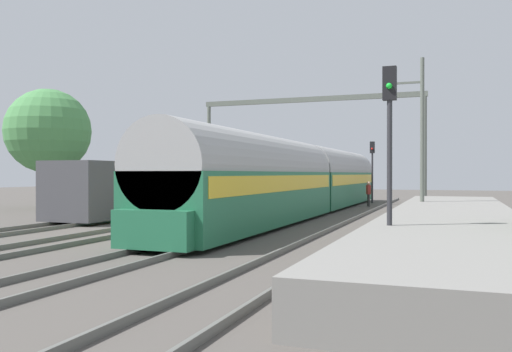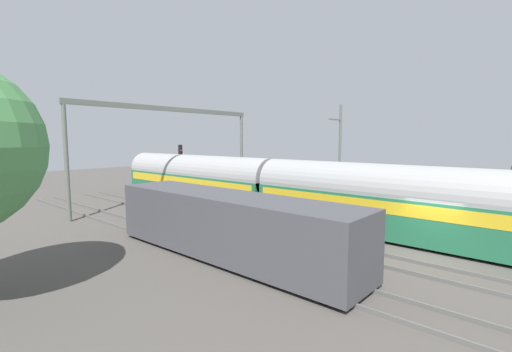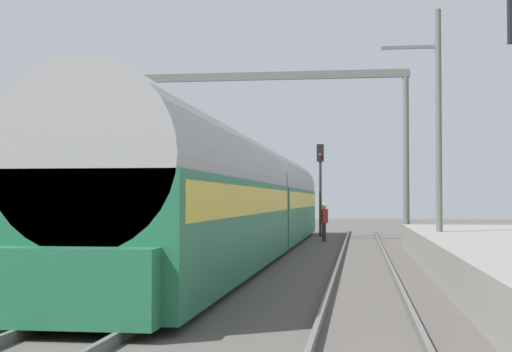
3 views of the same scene
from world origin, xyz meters
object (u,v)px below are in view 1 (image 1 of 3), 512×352
person_crossing (369,192)px  railway_signal_far (372,163)px  freight_car (143,188)px  catenary_gantry (309,124)px  railway_signal_near (390,136)px  passenger_train (305,179)px

person_crossing → railway_signal_far: bearing=-19.3°
freight_car → railway_signal_far: 19.72m
freight_car → catenary_gantry: 14.72m
person_crossing → railway_signal_near: (3.99, -23.10, 2.25)m
railway_signal_far → catenary_gantry: size_ratio=0.29×
freight_car → person_crossing: 16.13m
person_crossing → railway_signal_far: (-0.39, 4.58, 2.04)m
passenger_train → railway_signal_far: (1.92, 12.91, 1.10)m
railway_signal_far → catenary_gantry: catenary_gantry is taller
person_crossing → catenary_gantry: (-4.32, 0.32, 4.87)m
freight_car → railway_signal_near: size_ratio=2.53×
railway_signal_near → catenary_gantry: catenary_gantry is taller
passenger_train → person_crossing: 8.69m
passenger_train → railway_signal_far: size_ratio=6.88×
railway_signal_near → railway_signal_far: bearing=99.0°
person_crossing → catenary_gantry: 6.52m
railway_signal_far → catenary_gantry: 6.45m
railway_signal_far → freight_car: bearing=-120.5°
passenger_train → railway_signal_far: railway_signal_far is taller
railway_signal_near → person_crossing: bearing=99.8°
freight_car → person_crossing: freight_car is taller
catenary_gantry → passenger_train: bearing=-76.9°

